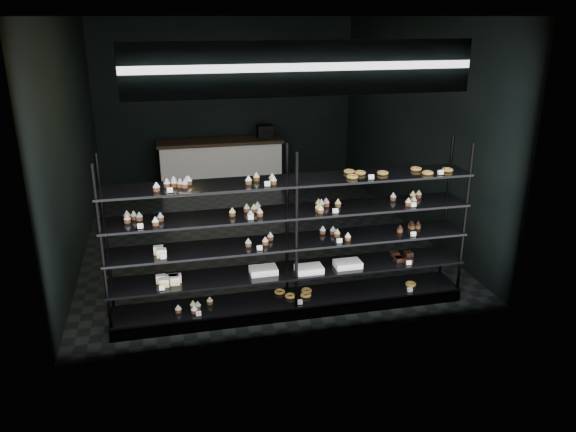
% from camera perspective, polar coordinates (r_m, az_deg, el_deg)
% --- Properties ---
extents(room, '(5.01, 6.01, 3.20)m').
position_cam_1_polar(room, '(8.29, -3.60, 8.48)').
color(room, black).
rests_on(room, ground).
extents(display_shelf, '(4.00, 0.50, 1.91)m').
position_cam_1_polar(display_shelf, '(6.28, 0.16, -4.52)').
color(display_shelf, black).
rests_on(display_shelf, room).
extents(signage, '(3.30, 0.05, 0.50)m').
position_cam_1_polar(signage, '(5.29, 1.69, 14.75)').
color(signage, '#0B1638').
rests_on(signage, room).
extents(pendant_lamp, '(0.32, 0.32, 0.89)m').
position_cam_1_polar(pendant_lamp, '(7.19, -10.82, 13.33)').
color(pendant_lamp, black).
rests_on(pendant_lamp, room).
extents(service_counter, '(2.37, 0.65, 1.23)m').
position_cam_1_polar(service_counter, '(10.93, -6.77, 5.22)').
color(service_counter, silver).
rests_on(service_counter, room).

